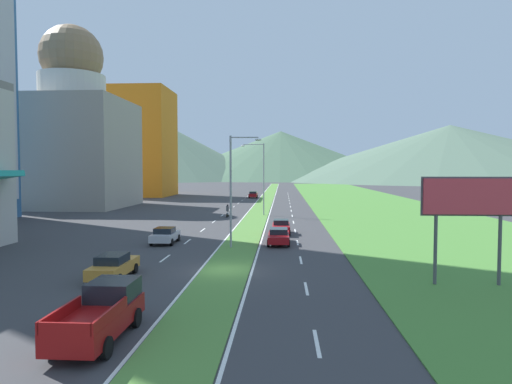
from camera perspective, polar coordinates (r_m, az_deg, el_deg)
ground_plane at (r=30.14m, az=-3.87°, el=-9.97°), size 600.00×600.00×0.00m
grass_median at (r=89.47m, az=1.06°, el=-1.39°), size 3.20×240.00×0.06m
grass_verge_right at (r=90.96m, az=14.14°, el=-1.40°), size 24.00×240.00×0.06m
lane_dash_left_1 at (r=20.36m, az=-23.65°, el=-16.57°), size 0.16×2.80×0.01m
lane_dash_left_2 at (r=27.33m, az=-15.92°, el=-11.41°), size 0.16×2.80×0.01m
lane_dash_left_3 at (r=34.70m, az=-11.53°, el=-8.30°), size 0.16×2.80×0.01m
lane_dash_left_4 at (r=42.27m, az=-8.74°, el=-6.26°), size 0.16×2.80×0.01m
lane_dash_left_5 at (r=49.94m, az=-6.81°, el=-4.84°), size 0.16×2.80×0.01m
lane_dash_left_6 at (r=57.67m, az=-5.41°, el=-3.79°), size 0.16×2.80×0.01m
lane_dash_left_7 at (r=65.45m, az=-4.34°, el=-2.99°), size 0.16×2.80×0.01m
lane_dash_left_8 at (r=73.26m, az=-3.49°, el=-2.36°), size 0.16×2.80×0.01m
lane_dash_left_9 at (r=81.08m, az=-2.81°, el=-1.85°), size 0.16×2.80×0.01m
lane_dash_left_10 at (r=88.92m, az=-2.26°, el=-1.43°), size 0.16×2.80×0.01m
lane_dash_left_11 at (r=96.77m, az=-1.79°, el=-1.08°), size 0.16×2.80×0.01m
lane_dash_left_12 at (r=104.63m, az=-1.39°, el=-0.78°), size 0.16×2.80×0.01m
lane_dash_left_13 at (r=112.50m, az=-1.05°, el=-0.52°), size 0.16×2.80×0.01m
lane_dash_left_14 at (r=120.37m, az=-0.75°, el=-0.30°), size 0.16×2.80×0.01m
lane_dash_left_15 at (r=128.25m, az=-0.49°, el=-0.10°), size 0.16×2.80×0.01m
lane_dash_right_1 at (r=18.37m, az=7.77°, el=-18.53°), size 0.16×2.80×0.01m
lane_dash_right_2 at (r=25.88m, az=6.43°, el=-12.13°), size 0.16×2.80×0.01m
lane_dash_right_3 at (r=33.57m, az=5.73°, el=-8.63°), size 0.16×2.80×0.01m
lane_dash_right_4 at (r=41.34m, az=5.30°, el=-6.45°), size 0.16×2.80×0.01m
lane_dash_right_5 at (r=49.16m, az=5.01°, el=-4.95°), size 0.16×2.80×0.01m
lane_dash_right_6 at (r=57.00m, az=4.80°, el=-3.87°), size 0.16×2.80×0.01m
lane_dash_right_7 at (r=64.86m, az=4.64°, el=-3.04°), size 0.16×2.80×0.01m
lane_dash_right_8 at (r=72.73m, az=4.52°, el=-2.40°), size 0.16×2.80×0.01m
lane_dash_right_9 at (r=80.60m, az=4.42°, el=-1.88°), size 0.16×2.80×0.01m
lane_dash_right_10 at (r=88.49m, az=4.33°, el=-1.46°), size 0.16×2.80×0.01m
lane_dash_right_11 at (r=96.37m, az=4.26°, el=-1.10°), size 0.16×2.80×0.01m
lane_dash_right_12 at (r=104.26m, az=4.21°, el=-0.80°), size 0.16×2.80×0.01m
lane_dash_right_13 at (r=112.15m, az=4.15°, el=-0.54°), size 0.16×2.80×0.01m
lane_dash_right_14 at (r=120.05m, az=4.11°, el=-0.31°), size 0.16×2.80×0.01m
lane_dash_right_15 at (r=127.94m, az=4.07°, el=-0.11°), size 0.16×2.80×0.01m
edge_line_median_left at (r=89.57m, az=-0.06°, el=-1.40°), size 0.16×240.00×0.01m
edge_line_median_right at (r=89.42m, az=2.18°, el=-1.40°), size 0.16×240.00×0.01m
domed_building at (r=86.47m, az=-22.29°, el=6.73°), size 18.94×18.94×32.07m
midrise_colored at (r=117.46m, az=-14.71°, el=6.08°), size 16.08×16.08×26.84m
hill_far_left at (r=304.98m, az=-12.97°, el=5.37°), size 155.29×155.29×40.50m
hill_far_center at (r=316.89m, az=3.16°, el=4.72°), size 173.77×173.77×33.64m
hill_far_right at (r=301.38m, az=23.47°, el=4.62°), size 225.50×225.50×34.10m
street_lamp_near at (r=37.92m, az=-2.83°, el=1.01°), size 2.72×0.29×9.56m
street_lamp_mid at (r=64.88m, az=0.69°, el=2.28°), size 3.38×0.30×10.49m
billboard_roadside at (r=28.27m, az=25.52°, el=-1.21°), size 5.35×0.28×6.30m
car_0 at (r=46.56m, az=3.21°, el=-4.45°), size 1.92×4.25×1.50m
car_1 at (r=41.46m, az=-11.53°, el=-5.43°), size 2.03×4.08×1.46m
car_2 at (r=29.16m, az=-17.73°, el=-8.99°), size 1.93×4.62×1.52m
car_3 at (r=40.39m, az=2.91°, el=-5.62°), size 1.99×4.78×1.40m
car_4 at (r=105.39m, az=-0.36°, el=-0.32°), size 2.03×4.75×1.54m
pickup_truck_0 at (r=19.42m, az=-19.10°, el=-14.41°), size 2.18×5.40×2.00m
motorcycle_rider at (r=63.04m, az=-3.65°, el=-2.54°), size 0.36×2.00×1.80m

